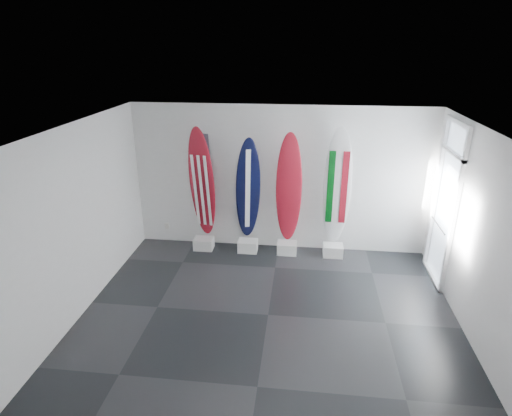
# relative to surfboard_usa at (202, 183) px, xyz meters

# --- Properties ---
(floor) EXTENTS (6.00, 6.00, 0.00)m
(floor) POSITION_rel_surfboard_usa_xyz_m (1.57, -2.28, -1.43)
(floor) COLOR black
(floor) RESTS_ON ground
(ceiling) EXTENTS (6.00, 6.00, 0.00)m
(ceiling) POSITION_rel_surfboard_usa_xyz_m (1.57, -2.28, 1.57)
(ceiling) COLOR white
(ceiling) RESTS_ON wall_back
(wall_back) EXTENTS (6.00, 0.00, 6.00)m
(wall_back) POSITION_rel_surfboard_usa_xyz_m (1.57, 0.22, 0.07)
(wall_back) COLOR white
(wall_back) RESTS_ON ground
(wall_front) EXTENTS (6.00, 0.00, 6.00)m
(wall_front) POSITION_rel_surfboard_usa_xyz_m (1.57, -4.78, 0.07)
(wall_front) COLOR white
(wall_front) RESTS_ON ground
(wall_left) EXTENTS (0.00, 5.00, 5.00)m
(wall_left) POSITION_rel_surfboard_usa_xyz_m (-1.43, -2.28, 0.07)
(wall_left) COLOR white
(wall_left) RESTS_ON ground
(wall_right) EXTENTS (0.00, 5.00, 5.00)m
(wall_right) POSITION_rel_surfboard_usa_xyz_m (4.57, -2.28, 0.07)
(wall_right) COLOR white
(wall_right) RESTS_ON ground
(display_block_usa) EXTENTS (0.40, 0.30, 0.24)m
(display_block_usa) POSITION_rel_surfboard_usa_xyz_m (0.00, -0.10, -1.31)
(display_block_usa) COLOR white
(display_block_usa) RESTS_ON floor
(surfboard_usa) EXTENTS (0.60, 0.47, 2.39)m
(surfboard_usa) POSITION_rel_surfboard_usa_xyz_m (0.00, 0.00, 0.00)
(surfboard_usa) COLOR maroon
(surfboard_usa) RESTS_ON display_block_usa
(display_block_navy) EXTENTS (0.40, 0.30, 0.24)m
(display_block_navy) POSITION_rel_surfboard_usa_xyz_m (0.94, -0.10, -1.31)
(display_block_navy) COLOR white
(display_block_navy) RESTS_ON floor
(surfboard_navy) EXTENTS (0.59, 0.51, 2.20)m
(surfboard_navy) POSITION_rel_surfboard_usa_xyz_m (0.94, 0.00, -0.09)
(surfboard_navy) COLOR black
(surfboard_navy) RESTS_ON display_block_navy
(display_block_swiss) EXTENTS (0.40, 0.30, 0.24)m
(display_block_swiss) POSITION_rel_surfboard_usa_xyz_m (1.76, -0.10, -1.31)
(display_block_swiss) COLOR white
(display_block_swiss) RESTS_ON floor
(surfboard_swiss) EXTENTS (0.52, 0.20, 2.30)m
(surfboard_swiss) POSITION_rel_surfboard_usa_xyz_m (1.76, 0.00, -0.04)
(surfboard_swiss) COLOR maroon
(surfboard_swiss) RESTS_ON display_block_swiss
(display_block_italy) EXTENTS (0.40, 0.30, 0.24)m
(display_block_italy) POSITION_rel_surfboard_usa_xyz_m (2.71, -0.10, -1.31)
(display_block_italy) COLOR white
(display_block_italy) RESTS_ON floor
(surfboard_italy) EXTENTS (0.56, 0.19, 2.43)m
(surfboard_italy) POSITION_rel_surfboard_usa_xyz_m (2.71, 0.00, 0.02)
(surfboard_italy) COLOR white
(surfboard_italy) RESTS_ON display_block_italy
(wall_outlet) EXTENTS (0.09, 0.02, 0.13)m
(wall_outlet) POSITION_rel_surfboard_usa_xyz_m (-0.88, 0.20, -1.08)
(wall_outlet) COLOR silver
(wall_outlet) RESTS_ON wall_back
(glass_door) EXTENTS (0.12, 1.16, 2.85)m
(glass_door) POSITION_rel_surfboard_usa_xyz_m (4.54, -0.73, -0.00)
(glass_door) COLOR white
(glass_door) RESTS_ON floor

